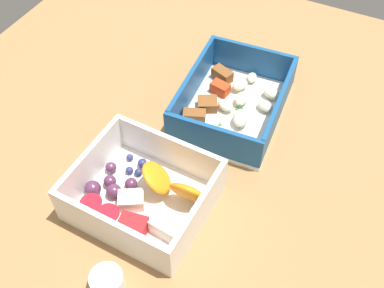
# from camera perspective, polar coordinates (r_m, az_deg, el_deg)

# --- Properties ---
(table_surface) EXTENTS (0.80, 0.80, 0.02)m
(table_surface) POSITION_cam_1_polar(r_m,az_deg,el_deg) (0.61, 0.49, -1.16)
(table_surface) COLOR #9E7547
(table_surface) RESTS_ON ground
(pasta_container) EXTENTS (0.18, 0.14, 0.05)m
(pasta_container) POSITION_cam_1_polar(r_m,az_deg,el_deg) (0.63, 5.10, 5.14)
(pasta_container) COLOR white
(pasta_container) RESTS_ON table_surface
(fruit_bowl) EXTENTS (0.14, 0.16, 0.06)m
(fruit_bowl) POSITION_cam_1_polar(r_m,az_deg,el_deg) (0.54, -6.26, -6.46)
(fruit_bowl) COLOR white
(fruit_bowl) RESTS_ON table_surface
(paper_cup_liner) EXTENTS (0.04, 0.04, 0.02)m
(paper_cup_liner) POSITION_cam_1_polar(r_m,az_deg,el_deg) (0.50, -10.47, -16.63)
(paper_cup_liner) COLOR white
(paper_cup_liner) RESTS_ON table_surface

